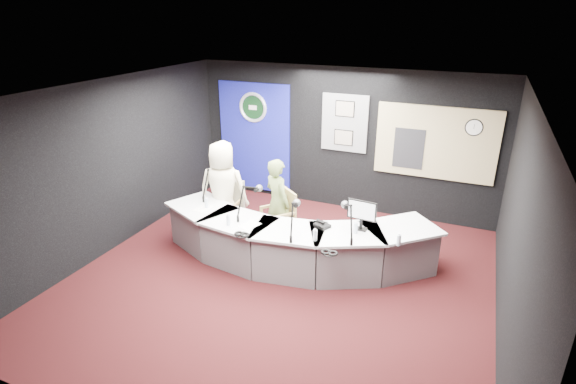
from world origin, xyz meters
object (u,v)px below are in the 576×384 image
at_px(broadcast_desk, 290,241).
at_px(person_man, 223,190).
at_px(armchair_left, 224,210).
at_px(person_woman, 277,203).
at_px(armchair_right, 278,216).

xyz_separation_m(broadcast_desk, person_man, (-1.44, 0.40, 0.50)).
relative_size(armchair_left, person_woman, 0.64).
relative_size(broadcast_desk, person_man, 2.58).
bearing_deg(armchair_left, person_woman, -1.23).
height_order(broadcast_desk, person_woman, person_woman).
relative_size(armchair_left, armchair_right, 0.94).
relative_size(armchair_left, person_man, 0.57).
distance_m(armchair_left, person_woman, 1.04).
height_order(armchair_right, person_woman, person_woman).
height_order(armchair_left, armchair_right, armchair_right).
xyz_separation_m(armchair_left, person_man, (0.00, -0.00, 0.38)).
distance_m(armchair_right, person_man, 1.06).
relative_size(armchair_right, person_woman, 0.69).
bearing_deg(broadcast_desk, person_man, 164.52).
bearing_deg(person_woman, armchair_right, 30.14).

